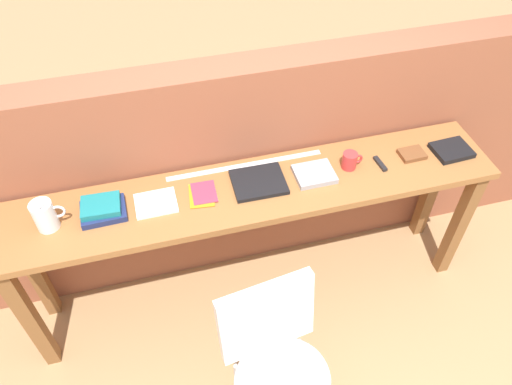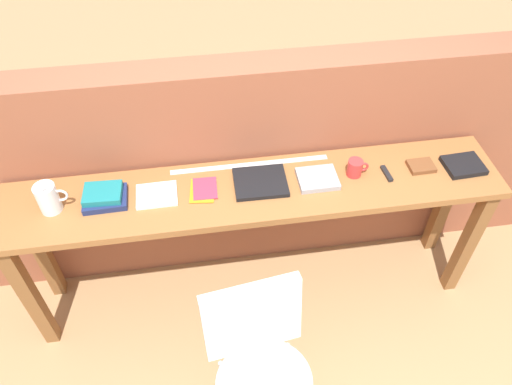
{
  "view_description": "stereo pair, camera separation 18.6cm",
  "coord_description": "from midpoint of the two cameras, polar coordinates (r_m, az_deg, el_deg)",
  "views": [
    {
      "loc": [
        -0.43,
        -1.37,
        2.64
      ],
      "look_at": [
        0.0,
        0.25,
        0.9
      ],
      "focal_mm": 35.0,
      "sensor_mm": 36.0,
      "label": 1
    },
    {
      "loc": [
        -0.25,
        -1.4,
        2.64
      ],
      "look_at": [
        0.0,
        0.25,
        0.9
      ],
      "focal_mm": 35.0,
      "sensor_mm": 36.0,
      "label": 2
    }
  ],
  "objects": [
    {
      "name": "ground_plane",
      "position": [
        3.0,
        2.57,
        -15.57
      ],
      "size": [
        40.0,
        40.0,
        0.0
      ],
      "primitive_type": "plane",
      "color": "tan"
    },
    {
      "name": "leather_journal_brown",
      "position": [
        2.72,
        20.23,
        2.77
      ],
      "size": [
        0.13,
        0.1,
        0.02
      ],
      "primitive_type": "cube",
      "rotation": [
        0.0,
        0.0,
        0.02
      ],
      "color": "brown",
      "rests_on": "sideboard"
    },
    {
      "name": "magazine_cycling",
      "position": [
        2.45,
        -9.17,
        -0.37
      ],
      "size": [
        0.2,
        0.17,
        0.01
      ],
      "primitive_type": "cube",
      "rotation": [
        0.0,
        0.0,
        0.01
      ],
      "color": "white",
      "rests_on": "sideboard"
    },
    {
      "name": "book_open_centre",
      "position": [
        2.47,
        2.65,
        1.09
      ],
      "size": [
        0.27,
        0.22,
        0.02
      ],
      "primitive_type": "cube",
      "rotation": [
        0.0,
        0.0,
        -0.02
      ],
      "color": "black",
      "rests_on": "sideboard"
    },
    {
      "name": "ruler_metal_back_edge",
      "position": [
        2.58,
        1.32,
        3.12
      ],
      "size": [
        0.82,
        0.03,
        0.0
      ],
      "primitive_type": "cube",
      "color": "silver",
      "rests_on": "sideboard"
    },
    {
      "name": "book_grey_hardcover",
      "position": [
        2.52,
        9.15,
        1.48
      ],
      "size": [
        0.2,
        0.17,
        0.03
      ],
      "primitive_type": "cube",
      "rotation": [
        0.0,
        0.0,
        0.01
      ],
      "color": "#9E9EA3",
      "rests_on": "sideboard"
    },
    {
      "name": "pamphlet_pile_colourful",
      "position": [
        2.45,
        -3.84,
        0.3
      ],
      "size": [
        0.15,
        0.18,
        0.01
      ],
      "color": "green",
      "rests_on": "sideboard"
    },
    {
      "name": "pitcher_white",
      "position": [
        2.47,
        -20.69,
        -0.68
      ],
      "size": [
        0.14,
        0.1,
        0.18
      ],
      "color": "white",
      "rests_on": "sideboard"
    },
    {
      "name": "mug",
      "position": [
        2.57,
        13.33,
        2.69
      ],
      "size": [
        0.11,
        0.08,
        0.09
      ],
      "color": "red",
      "rests_on": "sideboard"
    },
    {
      "name": "book_repair_rightmost",
      "position": [
        2.81,
        24.4,
        2.78
      ],
      "size": [
        0.2,
        0.17,
        0.03
      ],
      "primitive_type": "cube",
      "rotation": [
        0.0,
        0.0,
        0.05
      ],
      "color": "black",
      "rests_on": "sideboard"
    },
    {
      "name": "multitool_folded",
      "position": [
        2.63,
        16.68,
        2.02
      ],
      "size": [
        0.03,
        0.11,
        0.02
      ],
      "primitive_type": "cube",
      "rotation": [
        0.0,
        0.0,
        0.09
      ],
      "color": "black",
      "rests_on": "sideboard"
    },
    {
      "name": "sideboard",
      "position": [
        2.56,
        1.91,
        -1.76
      ],
      "size": [
        2.5,
        0.44,
        0.88
      ],
      "color": "#996033",
      "rests_on": "ground"
    },
    {
      "name": "brick_wall_back",
      "position": [
        2.83,
        0.71,
        2.59
      ],
      "size": [
        6.0,
        0.2,
        1.38
      ],
      "primitive_type": "cube",
      "color": "#935138",
      "rests_on": "ground"
    },
    {
      "name": "chair_white_moulded",
      "position": [
        2.34,
        2.86,
        -18.68
      ],
      "size": [
        0.5,
        0.51,
        0.89
      ],
      "color": "white",
      "rests_on": "ground"
    },
    {
      "name": "book_stack_leftmost",
      "position": [
        2.46,
        -14.92,
        -0.54
      ],
      "size": [
        0.21,
        0.17,
        0.07
      ],
      "color": "navy",
      "rests_on": "sideboard"
    }
  ]
}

